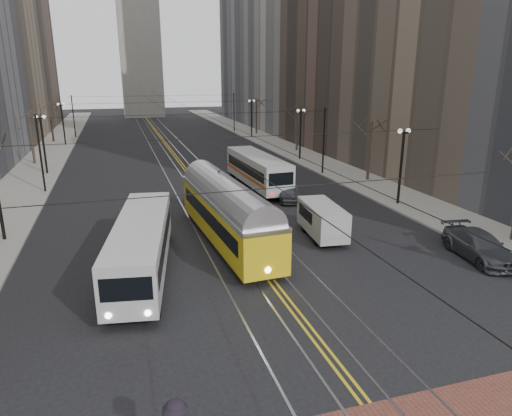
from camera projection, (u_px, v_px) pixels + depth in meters
ground at (351, 384)px, 14.96m from camera, size 260.00×260.00×0.00m
sidewalk_left at (43, 162)px, 52.03m from camera, size 5.00×140.00×0.15m
sidewalk_right at (289, 150)px, 60.41m from camera, size 5.00×140.00×0.15m
streetcar_rails at (175, 156)px, 56.24m from camera, size 4.80×130.00×0.02m
centre_lines at (175, 156)px, 56.24m from camera, size 0.42×130.00×0.01m
building_right_mid at (364, 16)px, 59.46m from camera, size 16.00×20.00×34.00m
building_right_far at (268, 23)px, 95.30m from camera, size 16.00×20.00×40.00m
lamp_posts at (197, 155)px, 40.54m from camera, size 27.60×57.20×5.60m
street_trees at (186, 145)px, 46.50m from camera, size 31.68×53.28×5.60m
trolley_wires at (186, 136)px, 45.84m from camera, size 25.96×120.00×6.60m
transit_bus at (142, 248)px, 22.84m from camera, size 4.09×11.45×2.81m
streetcar at (227, 218)px, 27.11m from camera, size 3.24×13.11×3.06m
rear_bus at (257, 171)px, 40.41m from camera, size 2.85×11.16×2.89m
cargo_van at (322, 221)px, 28.04m from camera, size 2.26×4.87×2.09m
sedan_grey at (288, 190)px, 36.63m from camera, size 2.55×4.88×1.58m
sedan_silver at (243, 167)px, 45.42m from camera, size 2.48×5.16×1.63m
sedan_parked at (479, 246)px, 24.92m from camera, size 2.75×5.32×1.48m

